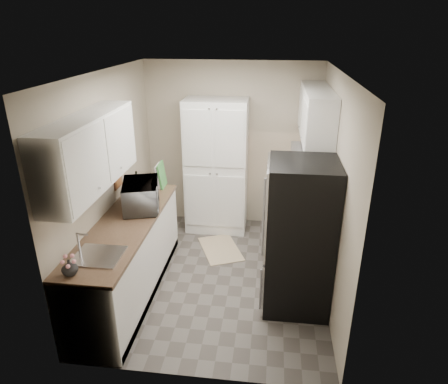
% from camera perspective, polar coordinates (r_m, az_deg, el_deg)
% --- Properties ---
extents(ground, '(3.20, 3.20, 0.00)m').
position_cam_1_polar(ground, '(5.21, -0.84, -11.81)').
color(ground, '#56514C').
rests_on(ground, ground).
extents(room_shell, '(2.64, 3.24, 2.52)m').
position_cam_1_polar(room_shell, '(4.48, -1.21, 5.51)').
color(room_shell, '#AFA18D').
rests_on(room_shell, ground).
extents(pantry_cabinet, '(0.90, 0.55, 2.00)m').
position_cam_1_polar(pantry_cabinet, '(5.94, -1.09, 3.60)').
color(pantry_cabinet, white).
rests_on(pantry_cabinet, ground).
extents(base_cabinet_left, '(0.60, 2.30, 0.88)m').
position_cam_1_polar(base_cabinet_left, '(4.84, -13.45, -9.27)').
color(base_cabinet_left, white).
rests_on(base_cabinet_left, ground).
extents(countertop_left, '(0.63, 2.33, 0.04)m').
position_cam_1_polar(countertop_left, '(4.61, -13.97, -4.42)').
color(countertop_left, brown).
rests_on(countertop_left, base_cabinet_left).
extents(base_cabinet_right, '(0.60, 0.80, 0.88)m').
position_cam_1_polar(base_cabinet_right, '(6.00, 10.12, -2.37)').
color(base_cabinet_right, white).
rests_on(base_cabinet_right, ground).
extents(countertop_right, '(0.63, 0.83, 0.04)m').
position_cam_1_polar(countertop_right, '(5.82, 10.43, 1.73)').
color(countertop_right, brown).
rests_on(countertop_right, base_cabinet_right).
extents(electric_range, '(0.71, 0.78, 1.13)m').
position_cam_1_polar(electric_range, '(5.27, 10.34, -5.67)').
color(electric_range, '#B7B7BC').
rests_on(electric_range, ground).
extents(refrigerator, '(0.70, 0.72, 1.70)m').
position_cam_1_polar(refrigerator, '(4.39, 10.69, -6.35)').
color(refrigerator, '#B7B7BC').
rests_on(refrigerator, ground).
extents(microwave, '(0.56, 0.69, 0.33)m').
position_cam_1_polar(microwave, '(4.83, -11.75, -0.48)').
color(microwave, silver).
rests_on(microwave, countertop_left).
extents(wine_bottle, '(0.07, 0.07, 0.28)m').
position_cam_1_polar(wine_bottle, '(5.28, -12.32, 1.22)').
color(wine_bottle, black).
rests_on(wine_bottle, countertop_left).
extents(flower_vase, '(0.17, 0.17, 0.15)m').
position_cam_1_polar(flower_vase, '(3.81, -21.20, -10.02)').
color(flower_vase, white).
rests_on(flower_vase, countertop_left).
extents(cutting_board, '(0.03, 0.27, 0.34)m').
position_cam_1_polar(cutting_board, '(5.43, -8.85, 2.42)').
color(cutting_board, '#439946').
rests_on(cutting_board, countertop_left).
extents(toaster_oven, '(0.32, 0.39, 0.21)m').
position_cam_1_polar(toaster_oven, '(5.78, 11.51, 2.84)').
color(toaster_oven, '#A6A6AB').
rests_on(toaster_oven, countertop_right).
extents(fruit_basket, '(0.28, 0.28, 0.10)m').
position_cam_1_polar(fruit_basket, '(5.73, 11.36, 4.33)').
color(fruit_basket, '#FF6600').
rests_on(fruit_basket, toaster_oven).
extents(kitchen_mat, '(0.75, 0.90, 0.01)m').
position_cam_1_polar(kitchen_mat, '(5.74, -0.51, -8.13)').
color(kitchen_mat, '#C5AD88').
rests_on(kitchen_mat, ground).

